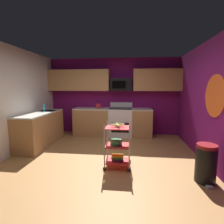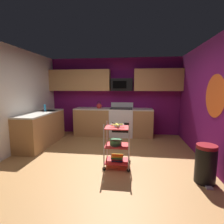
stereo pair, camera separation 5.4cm
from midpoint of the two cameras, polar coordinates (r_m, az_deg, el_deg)
The scene contains 16 objects.
floor at distance 4.06m, azimuth -2.78°, elevation -15.73°, with size 4.40×4.80×0.04m, color #A87542.
wall_back at distance 6.13m, azimuth 1.04°, elevation 5.05°, with size 4.52×0.06×2.60m, color #6B1156.
wall_left at distance 4.67m, azimuth -31.02°, elevation 3.00°, with size 0.06×4.80×2.60m, color silver.
wall_right at distance 4.00m, azimuth 30.40°, elevation 2.40°, with size 0.06×4.80×2.60m, color #6B1156.
wall_flower_decal at distance 3.89m, azimuth 30.68°, elevation 4.47°, with size 0.83×0.83×0.00m, color #E5591E.
counter_run at distance 5.58m, azimuth -8.03°, elevation -3.99°, with size 3.49×2.40×0.92m.
oven_range at distance 5.89m, azimuth 3.32°, elevation -3.15°, with size 0.76×0.65×1.10m.
upper_cabinets at distance 5.94m, azimuth 0.27°, elevation 10.26°, with size 4.40×0.33×0.70m.
microwave at distance 5.88m, azimuth 3.48°, elevation 8.81°, with size 0.70×0.39×0.40m.
rolling_cart at distance 3.62m, azimuth 2.13°, elevation -10.75°, with size 0.55×0.42×0.91m.
fruit_bowl at distance 3.50m, azimuth 2.16°, elevation -4.17°, with size 0.27×0.27×0.07m.
mixing_bowl_large at distance 3.60m, azimuth 1.66°, elevation -9.72°, with size 0.25×0.25×0.11m.
book_stack at distance 3.71m, azimuth 2.11°, elevation -14.59°, with size 0.24×0.19×0.12m.
kettle at distance 5.90m, azimuth -3.92°, elevation 1.97°, with size 0.21×0.18×0.26m.
dish_soap_bottle at distance 5.50m, azimuth -20.64°, elevation 1.27°, with size 0.06×0.06×0.20m, color #2D8CBF.
trash_can at distance 3.50m, azimuth 28.47°, elevation -14.56°, with size 0.34×0.42×0.66m.
Camera 2 is at (0.67, -3.66, 1.61)m, focal length 28.21 mm.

